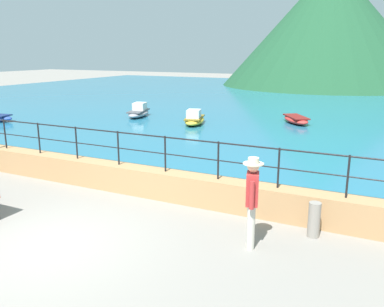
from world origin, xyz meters
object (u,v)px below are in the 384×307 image
object	(u,v)px
person_walking	(252,198)
boat_4	(296,119)
boat_0	(194,119)
boat_3	(139,112)
bollard	(314,220)

from	to	relation	value
person_walking	boat_4	world-z (taller)	person_walking
boat_0	boat_3	xyz separation A→B (m)	(-3.88, 0.85, 0.00)
boat_3	boat_4	distance (m)	8.57
boat_0	boat_3	world-z (taller)	same
boat_0	boat_3	bearing A→B (deg)	167.61
boat_0	boat_4	distance (m)	5.19
bollard	boat_4	size ratio (longest dim) A/B	0.30
boat_0	boat_4	xyz separation A→B (m)	(4.51, 2.58, -0.07)
bollard	boat_4	xyz separation A→B (m)	(-3.12, 12.86, -0.11)
person_walking	boat_3	distance (m)	16.05
person_walking	boat_3	size ratio (longest dim) A/B	0.71
boat_0	boat_3	distance (m)	3.98
boat_3	boat_4	world-z (taller)	boat_3
boat_4	person_walking	bearing A→B (deg)	-81.25
person_walking	bollard	distance (m)	1.52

